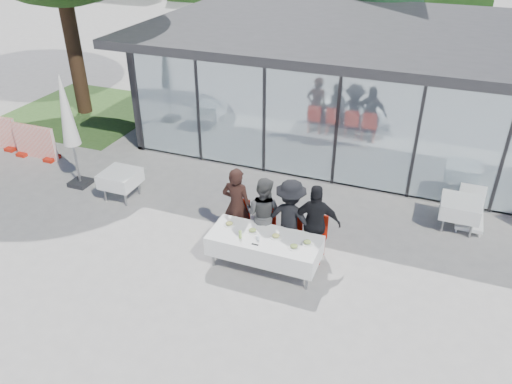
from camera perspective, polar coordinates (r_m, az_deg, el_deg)
ground at (r=10.55m, az=-2.08°, el=-8.17°), size 90.00×90.00×0.00m
pavilion at (r=16.38m, az=16.19°, el=13.54°), size 14.80×8.80×3.44m
dining_table at (r=10.14m, az=0.97°, el=-6.14°), size 2.26×0.96×0.75m
diner_a at (r=10.71m, az=-2.21°, el=-1.60°), size 0.66×0.66×1.81m
diner_chair_a at (r=10.98m, az=-1.98°, el=-2.98°), size 0.44×0.44×0.97m
diner_b at (r=10.55m, az=0.83°, el=-2.49°), size 0.90×0.90×1.70m
diner_chair_b at (r=10.79m, az=0.99°, el=-3.62°), size 0.44×0.44×0.97m
diner_c at (r=10.37m, az=3.93°, el=-3.01°), size 1.18×1.18×1.75m
diner_chair_c at (r=10.64m, az=4.02°, el=-4.26°), size 0.44×0.44×0.97m
diner_d at (r=10.26m, az=6.81°, el=-3.60°), size 1.23×1.23×1.75m
diner_chair_d at (r=10.53m, az=6.84°, el=-4.85°), size 0.44×0.44×0.97m
plate_a at (r=10.37m, az=-3.07°, el=-3.65°), size 0.24×0.24×0.07m
plate_b at (r=10.15m, az=-0.40°, el=-4.43°), size 0.24×0.24×0.07m
plate_c at (r=10.00m, az=2.28°, el=-5.06°), size 0.24×0.24×0.07m
plate_d at (r=9.87m, az=5.88°, el=-5.76°), size 0.24×0.24×0.07m
plate_extra at (r=9.74m, az=4.36°, el=-6.24°), size 0.24×0.24×0.07m
juice_bottle at (r=9.95m, az=-1.82°, el=-4.88°), size 0.06×0.06×0.16m
drinking_glasses at (r=9.91m, az=0.21°, el=-5.25°), size 0.07×0.07×0.10m
folded_eyeglasses at (r=9.80m, az=-0.11°, el=-6.01°), size 0.14×0.03×0.01m
spare_table_left at (r=12.94m, az=-15.25°, el=1.50°), size 0.86×0.86×0.74m
spare_table_right at (r=12.21m, az=22.30°, el=-1.67°), size 0.86×0.86×0.74m
spare_chair_b at (r=13.50m, az=26.46°, el=0.39°), size 0.59×0.59×0.97m
market_umbrella at (r=13.34m, az=-20.77°, el=7.98°), size 0.50×0.50×3.00m
lounger at (r=12.83m, az=23.28°, el=-1.85°), size 0.60×1.33×0.72m
grass_patch at (r=19.15m, az=-18.91°, el=8.68°), size 5.00×5.00×0.02m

